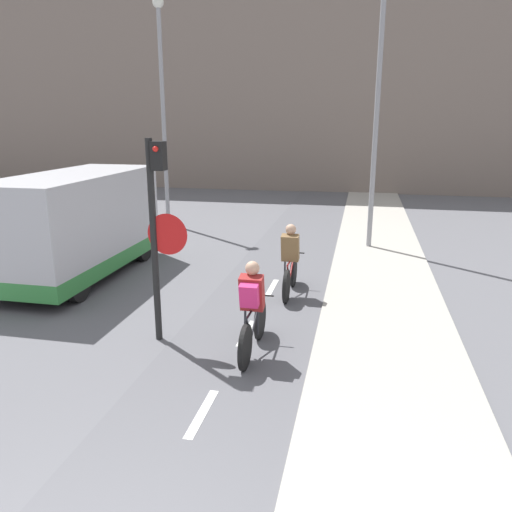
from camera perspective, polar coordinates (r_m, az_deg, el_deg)
building_row_background at (r=28.34m, az=8.74°, el=18.60°), size 60.00×5.20×10.58m
traffic_light_pole at (r=8.09m, az=-11.19°, el=4.04°), size 0.67×0.25×3.33m
street_lamp_far at (r=17.69m, az=-10.66°, el=17.87°), size 0.36×0.36×7.37m
street_lamp_sidewalk at (r=14.48m, az=13.85°, el=18.91°), size 0.36×0.36×7.65m
cyclist_near at (r=7.79m, az=-0.43°, el=-6.36°), size 0.46×1.80×1.53m
cyclist_far at (r=10.48m, az=3.94°, el=-0.90°), size 0.46×1.76×1.53m
van at (r=12.30m, az=-19.67°, el=3.14°), size 1.92×4.86×2.42m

